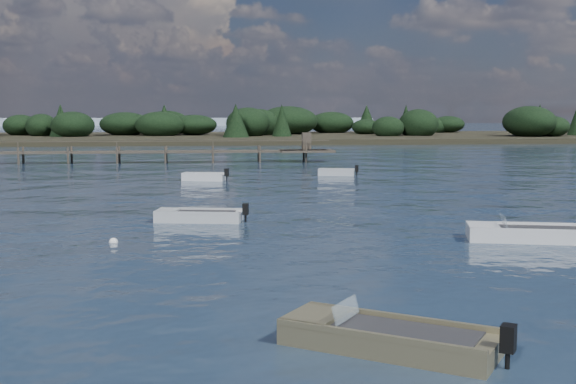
{
  "coord_description": "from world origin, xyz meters",
  "views": [
    {
      "loc": [
        -5.07,
        -18.49,
        4.66
      ],
      "look_at": [
        -1.48,
        14.0,
        1.0
      ],
      "focal_mm": 45.0,
      "sensor_mm": 36.0,
      "label": 1
    }
  ],
  "objects": [
    {
      "name": "ground",
      "position": [
        0.0,
        60.0,
        0.0
      ],
      "size": [
        400.0,
        400.0,
        0.0
      ],
      "primitive_type": "plane",
      "color": "#162435",
      "rests_on": "ground"
    },
    {
      "name": "tender_far_white",
      "position": [
        -5.4,
        30.39,
        0.15
      ],
      "size": [
        3.21,
        1.82,
        1.08
      ],
      "color": "silver",
      "rests_on": "ground"
    },
    {
      "name": "dinghy_mid_grey",
      "position": [
        -5.5,
        12.12,
        0.13
      ],
      "size": [
        4.01,
        2.03,
        0.99
      ],
      "color": "#AAAFB1",
      "rests_on": "ground"
    },
    {
      "name": "tender_far_grey_b",
      "position": [
        4.21,
        33.29,
        0.14
      ],
      "size": [
        2.98,
        1.66,
        1.0
      ],
      "color": "#AAAFB1",
      "rests_on": "ground"
    },
    {
      "name": "dinghy_near_olive",
      "position": [
        -1.6,
        -5.03,
        0.14
      ],
      "size": [
        4.31,
        3.63,
        1.1
      ],
      "color": "#686145",
      "rests_on": "ground"
    },
    {
      "name": "dinghy_mid_white_a",
      "position": [
        6.54,
        6.18,
        0.15
      ],
      "size": [
        4.98,
        2.82,
        1.15
      ],
      "color": "silver",
      "rests_on": "ground"
    },
    {
      "name": "buoy_a",
      "position": [
        -1.29,
        -4.52,
        0.0
      ],
      "size": [
        0.32,
        0.32,
        0.32
      ],
      "primitive_type": "sphere",
      "color": "white",
      "rests_on": "ground"
    },
    {
      "name": "buoy_c",
      "position": [
        -8.49,
        7.48,
        0.0
      ],
      "size": [
        0.32,
        0.32,
        0.32
      ],
      "primitive_type": "sphere",
      "color": "white",
      "rests_on": "ground"
    },
    {
      "name": "jetty",
      "position": [
        -21.74,
        47.99,
        0.98
      ],
      "size": [
        64.5,
        3.2,
        3.4
      ],
      "color": "#443C32",
      "rests_on": "ground"
    },
    {
      "name": "far_headland",
      "position": [
        25.0,
        100.0,
        1.96
      ],
      "size": [
        190.0,
        40.0,
        5.8
      ],
      "color": "black",
      "rests_on": "ground"
    }
  ]
}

